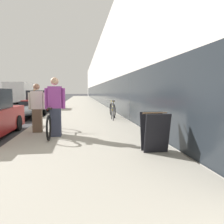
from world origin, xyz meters
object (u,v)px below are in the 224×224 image
(person_rider, at_px, (55,107))
(parked_sedan_far, at_px, (40,101))
(bike_rack_hoop, at_px, (112,109))
(sandwich_board_sign, at_px, (155,132))
(tandem_bicycle, at_px, (53,122))
(person_bystander, at_px, (37,108))
(cruiser_bike_nearest, at_px, (112,110))
(vintage_roadster_curbside, at_px, (27,111))
(moving_truck, at_px, (20,93))

(person_rider, distance_m, parked_sedan_far, 11.50)
(bike_rack_hoop, bearing_deg, sandwich_board_sign, -88.28)
(tandem_bicycle, bearing_deg, person_rider, -67.86)
(bike_rack_hoop, bearing_deg, parked_sedan_far, 121.39)
(bike_rack_hoop, relative_size, sandwich_board_sign, 0.94)
(bike_rack_hoop, height_order, sandwich_board_sign, sandwich_board_sign)
(person_bystander, distance_m, sandwich_board_sign, 4.18)
(tandem_bicycle, distance_m, cruiser_bike_nearest, 5.15)
(vintage_roadster_curbside, distance_m, parked_sedan_far, 5.13)
(person_rider, bearing_deg, parked_sedan_far, 102.44)
(bike_rack_hoop, distance_m, vintage_roadster_curbside, 5.23)
(cruiser_bike_nearest, relative_size, parked_sedan_far, 0.43)
(moving_truck, bearing_deg, vintage_roadster_curbside, -74.34)
(vintage_roadster_curbside, bearing_deg, person_rider, -69.76)
(tandem_bicycle, relative_size, parked_sedan_far, 0.59)
(moving_truck, bearing_deg, person_bystander, -74.14)
(person_bystander, bearing_deg, person_rider, -48.52)
(bike_rack_hoop, bearing_deg, tandem_bicycle, -127.05)
(person_bystander, height_order, moving_truck, moving_truck)
(tandem_bicycle, distance_m, sandwich_board_sign, 3.46)
(sandwich_board_sign, bearing_deg, person_rider, 139.97)
(vintage_roadster_curbside, bearing_deg, bike_rack_hoop, -30.38)
(parked_sedan_far, height_order, moving_truck, moving_truck)
(tandem_bicycle, bearing_deg, sandwich_board_sign, -42.62)
(person_rider, xyz_separation_m, moving_truck, (-6.83, 22.42, 0.26))
(cruiser_bike_nearest, bearing_deg, person_bystander, -127.84)
(person_rider, bearing_deg, cruiser_bike_nearest, 62.89)
(bike_rack_hoop, bearing_deg, vintage_roadster_curbside, 149.62)
(vintage_roadster_curbside, relative_size, moving_truck, 0.61)
(moving_truck, bearing_deg, bike_rack_hoop, -64.40)
(tandem_bicycle, xyz_separation_m, sandwich_board_sign, (2.55, -2.34, 0.07))
(tandem_bicycle, height_order, bike_rack_hoop, tandem_bicycle)
(tandem_bicycle, relative_size, vintage_roadster_curbside, 0.63)
(bike_rack_hoop, distance_m, parked_sedan_far, 9.09)
(vintage_roadster_curbside, bearing_deg, sandwich_board_sign, -60.14)
(person_rider, relative_size, cruiser_bike_nearest, 0.96)
(tandem_bicycle, relative_size, bike_rack_hoop, 2.95)
(person_rider, bearing_deg, person_bystander, 131.48)
(tandem_bicycle, height_order, sandwich_board_sign, tandem_bicycle)
(parked_sedan_far, bearing_deg, person_rider, -77.56)
(person_rider, height_order, cruiser_bike_nearest, person_rider)
(person_bystander, height_order, parked_sedan_far, person_bystander)
(person_rider, height_order, parked_sedan_far, person_rider)
(cruiser_bike_nearest, distance_m, parked_sedan_far, 8.11)
(sandwich_board_sign, distance_m, moving_truck, 26.15)
(tandem_bicycle, distance_m, vintage_roadster_curbside, 6.18)
(cruiser_bike_nearest, relative_size, moving_truck, 0.29)
(vintage_roadster_curbside, distance_m, moving_truck, 16.96)
(parked_sedan_far, bearing_deg, sandwich_board_sign, -69.72)
(sandwich_board_sign, bearing_deg, moving_truck, 110.71)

